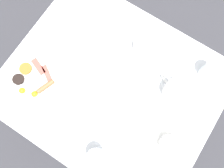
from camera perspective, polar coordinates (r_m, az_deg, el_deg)
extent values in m
plane|color=#333338|center=(1.80, 0.00, -5.12)|extent=(8.00, 8.00, 0.00)
cube|color=silver|center=(1.11, 0.00, -0.39)|extent=(0.88, 1.05, 0.03)
cylinder|color=brown|center=(1.59, 22.42, -0.60)|extent=(0.04, 0.04, 0.69)
cylinder|color=brown|center=(1.57, -22.85, -5.65)|extent=(0.04, 0.04, 0.69)
cylinder|color=brown|center=(1.67, -6.77, 16.83)|extent=(0.04, 0.04, 0.69)
cylinder|color=white|center=(1.16, -19.67, 0.86)|extent=(0.28, 0.28, 0.01)
cylinder|color=white|center=(1.16, -22.23, -1.73)|extent=(0.07, 0.07, 0.00)
sphere|color=yellow|center=(1.15, -22.43, -1.63)|extent=(0.03, 0.03, 0.03)
cylinder|color=white|center=(1.13, -19.42, -2.58)|extent=(0.06, 0.06, 0.00)
sphere|color=yellow|center=(1.12, -19.60, -2.48)|extent=(0.03, 0.03, 0.03)
cylinder|color=brown|center=(1.11, -16.97, -0.61)|extent=(0.10, 0.06, 0.02)
cube|color=#B74C42|center=(1.13, -16.52, 2.43)|extent=(0.08, 0.10, 0.01)
cube|color=#B74C42|center=(1.16, -18.69, 4.37)|extent=(0.06, 0.10, 0.01)
cylinder|color=#D16023|center=(1.18, -21.64, 3.76)|extent=(0.06, 0.06, 0.01)
cylinder|color=black|center=(1.17, -23.25, 1.12)|extent=(0.06, 0.06, 0.02)
cylinder|color=white|center=(1.08, -6.29, 5.50)|extent=(0.11, 0.11, 0.09)
cylinder|color=white|center=(1.03, -6.59, 6.35)|extent=(0.08, 0.08, 0.01)
sphere|color=white|center=(1.02, -6.67, 6.59)|extent=(0.02, 0.02, 0.02)
cone|color=white|center=(1.09, -8.44, 8.54)|extent=(0.04, 0.06, 0.05)
torus|color=white|center=(1.06, -4.45, 2.93)|extent=(0.04, 0.07, 0.07)
cylinder|color=white|center=(1.08, 16.31, -1.64)|extent=(0.11, 0.11, 0.09)
cylinder|color=white|center=(1.03, 17.07, -1.12)|extent=(0.08, 0.08, 0.01)
sphere|color=white|center=(1.02, 17.28, -0.97)|extent=(0.02, 0.02, 0.02)
cone|color=white|center=(1.08, 18.79, -4.56)|extent=(0.04, 0.06, 0.05)
torus|color=white|center=(1.08, 14.31, 0.93)|extent=(0.04, 0.07, 0.07)
cylinder|color=white|center=(1.09, 14.27, -14.82)|extent=(0.13, 0.13, 0.01)
cylinder|color=white|center=(1.06, 14.73, -14.88)|extent=(0.09, 0.09, 0.06)
cylinder|color=brown|center=(1.07, 14.65, -14.87)|extent=(0.08, 0.08, 0.05)
torus|color=white|center=(1.07, 17.24, -14.77)|extent=(0.03, 0.04, 0.05)
cylinder|color=white|center=(1.22, -11.95, 14.88)|extent=(0.13, 0.13, 0.01)
cylinder|color=white|center=(1.19, -12.29, 15.61)|extent=(0.09, 0.09, 0.06)
cylinder|color=brown|center=(1.20, -12.23, 15.48)|extent=(0.08, 0.08, 0.05)
torus|color=white|center=(1.17, -11.93, 13.65)|extent=(0.04, 0.04, 0.05)
cylinder|color=white|center=(1.15, 24.55, 3.45)|extent=(0.08, 0.08, 0.12)
cylinder|color=white|center=(1.02, -4.16, -18.39)|extent=(0.08, 0.08, 0.10)
cylinder|color=white|center=(1.13, 7.16, 10.05)|extent=(0.06, 0.06, 0.06)
torus|color=white|center=(1.15, 8.07, 11.37)|extent=(0.04, 0.01, 0.04)
cube|color=silver|center=(1.07, -7.22, -10.15)|extent=(0.19, 0.04, 0.00)
cube|color=silver|center=(1.07, 4.23, -13.04)|extent=(0.05, 0.19, 0.00)
cube|color=silver|center=(1.20, 1.65, 14.62)|extent=(0.11, 0.14, 0.00)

